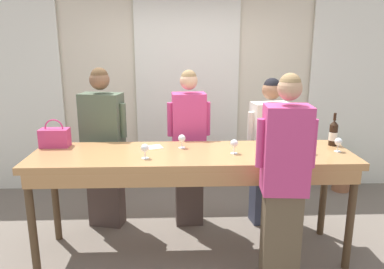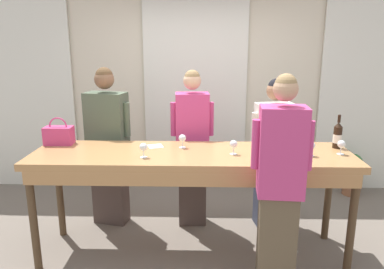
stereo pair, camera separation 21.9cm
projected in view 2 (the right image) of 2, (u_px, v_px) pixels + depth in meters
ground_plane at (192, 252)px, 3.71m from camera, size 18.00×18.00×0.00m
wall_back at (195, 88)px, 5.12m from camera, size 12.00×0.06×2.80m
curtain_panel_left at (23, 92)px, 5.13m from camera, size 1.38×0.03×2.69m
curtain_panel_center at (195, 93)px, 5.07m from camera, size 1.38×0.03×2.69m
curtain_panel_right at (371, 94)px, 5.01m from camera, size 1.38×0.03×2.69m
tasting_bar at (192, 163)px, 3.46m from camera, size 2.95×0.78×1.04m
wine_bottle at (338, 136)px, 3.57m from camera, size 0.08×0.08×0.32m
handbag at (59, 135)px, 3.70m from camera, size 0.27×0.15×0.27m
wine_glass_front_left at (311, 146)px, 3.32m from camera, size 0.07×0.07×0.13m
wine_glass_front_mid at (341, 145)px, 3.37m from camera, size 0.07×0.07×0.13m
wine_glass_front_right at (301, 137)px, 3.63m from camera, size 0.07×0.07×0.13m
wine_glass_center_left at (301, 147)px, 3.28m from camera, size 0.07×0.07×0.13m
wine_glass_center_mid at (143, 147)px, 3.28m from camera, size 0.07×0.07×0.13m
wine_glass_center_right at (182, 139)px, 3.58m from camera, size 0.07×0.07×0.13m
wine_glass_back_left at (234, 145)px, 3.37m from camera, size 0.07×0.07×0.13m
napkin at (155, 146)px, 3.64m from camera, size 0.18×0.18×0.00m
guest_olive_jacket at (108, 146)px, 4.12m from camera, size 0.55×0.33×1.77m
guest_pink_top at (192, 148)px, 4.10m from camera, size 0.47×0.27×1.74m
guest_cream_sweater at (273, 152)px, 4.09m from camera, size 0.52×0.30×1.65m
host_pouring at (280, 188)px, 2.91m from camera, size 0.46×0.28×1.81m
potted_plant at (353, 174)px, 5.03m from camera, size 0.26×0.26×0.57m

